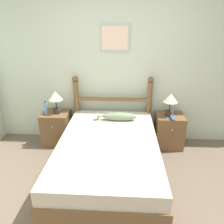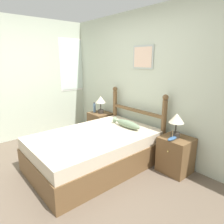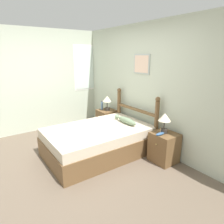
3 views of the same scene
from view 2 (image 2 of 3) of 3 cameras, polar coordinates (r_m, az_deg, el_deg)
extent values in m
plane|color=brown|center=(3.11, -13.73, -18.78)|extent=(16.00, 16.00, 0.00)
cube|color=beige|center=(3.71, 9.66, 8.07)|extent=(6.40, 0.06, 2.55)
cube|color=#ADB7B2|center=(3.69, 8.88, 15.23)|extent=(0.46, 0.02, 0.41)
cube|color=beige|center=(3.68, 8.75, 15.23)|extent=(0.40, 0.01, 0.35)
cube|color=beige|center=(4.64, -26.96, 8.01)|extent=(0.06, 6.40, 2.55)
cube|color=white|center=(5.17, -10.30, 13.09)|extent=(0.01, 0.86, 1.25)
cube|color=silver|center=(5.17, -10.26, 13.09)|extent=(0.01, 0.78, 1.17)
cube|color=brown|center=(3.36, -4.78, -12.08)|extent=(1.31, 2.02, 0.36)
cube|color=beige|center=(3.24, -4.89, -7.77)|extent=(1.27, 1.98, 0.18)
cylinder|color=brown|center=(4.24, 0.85, -1.12)|extent=(0.08, 0.08, 1.07)
sphere|color=brown|center=(4.12, 0.88, 6.59)|extent=(0.10, 0.10, 0.10)
cylinder|color=brown|center=(3.46, 14.41, -5.32)|extent=(0.08, 0.08, 1.07)
sphere|color=brown|center=(3.31, 15.05, 4.06)|extent=(0.10, 0.10, 0.10)
cube|color=brown|center=(3.76, 7.04, 0.38)|extent=(1.22, 0.06, 0.05)
cube|color=brown|center=(4.49, -3.36, -3.65)|extent=(0.45, 0.41, 0.56)
sphere|color=tan|center=(4.33, -5.70, -2.70)|extent=(0.02, 0.02, 0.02)
cube|color=brown|center=(3.29, 17.69, -11.54)|extent=(0.45, 0.41, 0.56)
sphere|color=tan|center=(3.06, 15.65, -10.82)|extent=(0.02, 0.02, 0.02)
cylinder|color=#2D2823|center=(4.36, -3.24, 0.17)|extent=(0.13, 0.13, 0.08)
cylinder|color=#2D2823|center=(4.34, -3.26, 1.67)|extent=(0.02, 0.02, 0.16)
cone|color=beige|center=(4.31, -3.29, 3.59)|extent=(0.23, 0.23, 0.14)
cylinder|color=#2D2823|center=(3.17, 17.61, -6.27)|extent=(0.13, 0.13, 0.08)
cylinder|color=#2D2823|center=(3.13, 17.78, -4.27)|extent=(0.02, 0.02, 0.16)
cone|color=beige|center=(3.09, 17.99, -1.66)|extent=(0.23, 0.23, 0.14)
cylinder|color=#668CB2|center=(4.45, -5.04, 1.19)|extent=(0.06, 0.06, 0.20)
sphere|color=#333338|center=(4.42, -5.07, 2.62)|extent=(0.04, 0.04, 0.04)
ellipsoid|color=#335684|center=(3.06, 16.81, -7.28)|extent=(0.07, 0.20, 0.05)
cylinder|color=#997F56|center=(3.03, 16.91, -5.96)|extent=(0.01, 0.01, 0.10)
ellipsoid|color=gray|center=(3.47, 4.57, -3.48)|extent=(0.54, 0.14, 0.13)
cone|color=gray|center=(3.68, 1.20, -2.35)|extent=(0.08, 0.12, 0.12)
camera|label=1|loc=(2.39, -61.18, 13.84)|focal=35.00mm
camera|label=3|loc=(0.75, 152.45, 4.67)|focal=32.00mm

